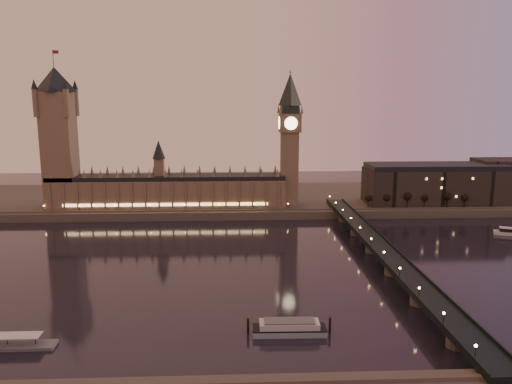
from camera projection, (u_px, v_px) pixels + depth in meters
The scene contains 14 objects.
ground at pixel (214, 265), 271.51m from camera, with size 700.00×700.00×0.00m, color black.
far_embankment at pixel (256, 199), 434.23m from camera, with size 560.00×130.00×6.00m, color #423D35.
palace_of_westminster at pixel (168, 187), 384.52m from camera, with size 180.00×26.62×52.00m.
victoria_tower at pixel (58, 130), 372.88m from camera, with size 31.68×31.68×118.00m.
big_ben at pixel (290, 132), 380.76m from camera, with size 17.68×17.68×104.00m.
westminster_bridge at pixel (381, 253), 274.46m from camera, with size 13.20×260.00×15.30m.
city_block at pixel (461, 182), 404.38m from camera, with size 155.00×45.00×34.00m.
bare_tree_0 at pixel (366, 197), 380.62m from camera, with size 5.84×5.84×11.87m.
bare_tree_1 at pixel (386, 197), 381.30m from camera, with size 5.84×5.84×11.87m.
bare_tree_2 at pixel (407, 197), 381.98m from camera, with size 5.84×5.84×11.87m.
bare_tree_3 at pixel (427, 197), 382.67m from camera, with size 5.84×5.84×11.87m.
bare_tree_4 at pixel (447, 197), 383.35m from camera, with size 5.84×5.84×11.87m.
bare_tree_5 at pixel (467, 197), 384.03m from camera, with size 5.84×5.84×11.87m.
moored_barge at pixel (289, 328), 191.89m from camera, with size 32.74×8.47×6.00m.
Camera 1 is at (11.34, -260.16, 89.53)m, focal length 35.00 mm.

